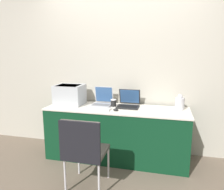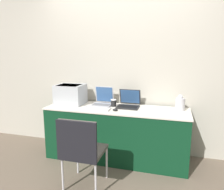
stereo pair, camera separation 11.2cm
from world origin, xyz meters
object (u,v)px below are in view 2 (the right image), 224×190
(printer, at_px, (70,93))
(external_keyboard, at_px, (96,109))
(chair, at_px, (81,146))
(metal_pitcher, at_px, (180,103))
(laptop_right, at_px, (129,103))
(coffee_cup, at_px, (114,103))
(laptop_left, at_px, (103,101))
(mouse, at_px, (115,110))

(printer, distance_m, external_keyboard, 0.54)
(external_keyboard, relative_size, chair, 0.46)
(printer, distance_m, chair, 1.13)
(printer, height_order, metal_pitcher, printer)
(laptop_right, xyz_separation_m, chair, (-0.33, -0.97, -0.28))
(coffee_cup, bearing_deg, laptop_left, 168.22)
(external_keyboard, relative_size, mouse, 5.42)
(printer, xyz_separation_m, chair, (0.56, -0.90, -0.39))
(coffee_cup, bearing_deg, chair, -96.79)
(external_keyboard, bearing_deg, chair, -83.84)
(laptop_left, relative_size, mouse, 4.25)
(mouse, bearing_deg, printer, 164.38)
(laptop_left, distance_m, chair, 1.02)
(laptop_left, distance_m, metal_pitcher, 1.11)
(printer, height_order, external_keyboard, printer)
(coffee_cup, bearing_deg, external_keyboard, -129.45)
(laptop_left, relative_size, laptop_right, 0.96)
(chair, bearing_deg, external_keyboard, 96.16)
(laptop_right, height_order, chair, laptop_right)
(metal_pitcher, bearing_deg, chair, -136.73)
(printer, xyz_separation_m, laptop_left, (0.49, 0.07, -0.10))
(laptop_right, distance_m, metal_pitcher, 0.71)
(printer, xyz_separation_m, mouse, (0.76, -0.21, -0.14))
(mouse, xyz_separation_m, metal_pitcher, (0.84, 0.29, 0.08))
(laptop_left, bearing_deg, metal_pitcher, 0.31)
(metal_pitcher, height_order, chair, metal_pitcher)
(printer, height_order, laptop_left, printer)
(external_keyboard, xyz_separation_m, coffee_cup, (0.19, 0.23, 0.04))
(laptop_right, bearing_deg, chair, -108.75)
(metal_pitcher, bearing_deg, coffee_cup, -177.29)
(laptop_right, relative_size, external_keyboard, 0.82)
(external_keyboard, height_order, metal_pitcher, metal_pitcher)
(external_keyboard, relative_size, metal_pitcher, 1.79)
(printer, bearing_deg, laptop_left, 8.12)
(laptop_right, height_order, external_keyboard, laptop_right)
(printer, bearing_deg, coffee_cup, 2.72)
(laptop_left, bearing_deg, mouse, -46.03)
(laptop_left, distance_m, laptop_right, 0.40)
(laptop_right, xyz_separation_m, metal_pitcher, (0.71, 0.01, 0.04))
(laptop_left, height_order, laptop_right, laptop_left)
(laptop_right, relative_size, metal_pitcher, 1.46)
(laptop_left, height_order, chair, laptop_left)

